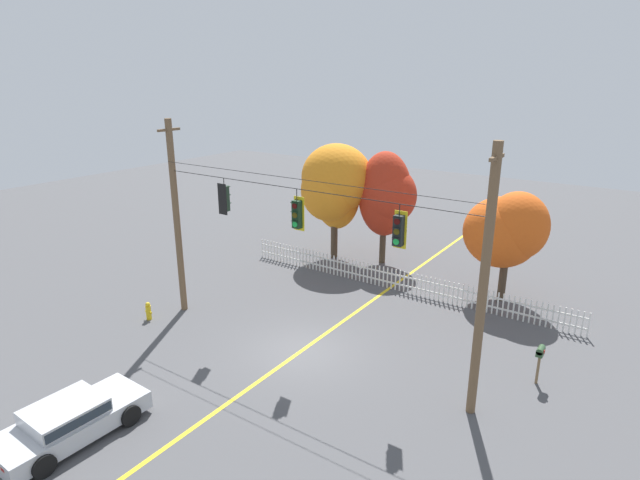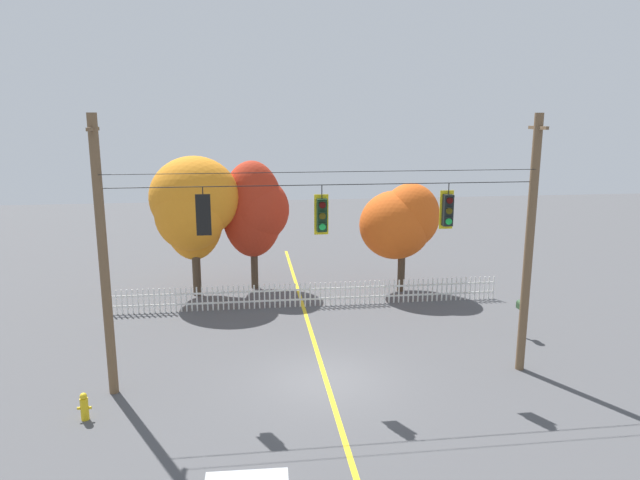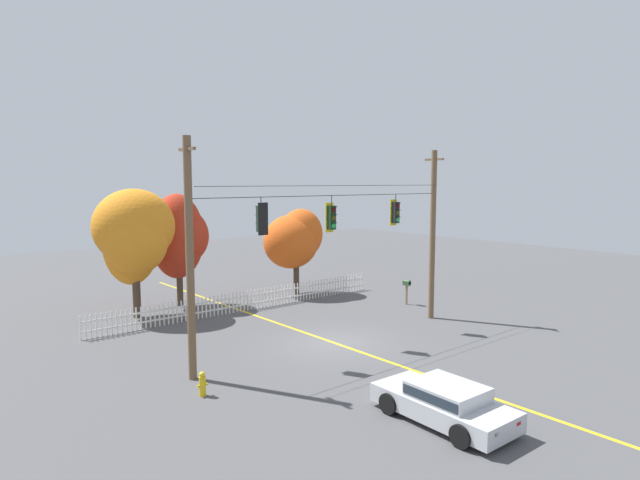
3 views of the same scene
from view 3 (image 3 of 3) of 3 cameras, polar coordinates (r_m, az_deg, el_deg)
ground at (r=23.27m, az=1.46°, el=-10.88°), size 80.00×80.00×0.00m
lane_centerline_stripe at (r=23.27m, az=1.46°, el=-10.87°), size 0.16×36.00×0.01m
signal_support_span at (r=22.39m, az=1.49°, el=-0.38°), size 13.37×1.10×8.38m
traffic_signal_northbound_primary at (r=20.07m, az=-6.27°, el=2.28°), size 0.43×0.38×1.41m
traffic_signal_southbound_primary at (r=22.21m, az=1.22°, el=2.41°), size 0.43×0.38×1.53m
traffic_signal_northbound_secondary at (r=24.96m, az=8.03°, el=2.93°), size 0.43×0.38×1.45m
white_picket_fence at (r=29.00m, az=-7.71°, el=-6.38°), size 17.06×0.06×1.08m
autumn_maple_near_fence at (r=28.28m, az=-19.23°, el=0.59°), size 4.08×3.74×6.51m
autumn_maple_mid at (r=30.17m, az=-14.82°, el=0.36°), size 3.25×2.78×6.21m
autumn_oak_far_east at (r=32.53m, az=-2.71°, el=0.12°), size 3.77×3.17×5.21m
parked_car at (r=16.32m, az=13.11°, el=-16.42°), size 2.05×4.22×1.15m
fire_hydrant at (r=18.15m, az=-12.43°, el=-14.74°), size 0.38×0.22×0.80m
roadside_mailbox at (r=30.36m, az=9.22°, el=-4.69°), size 0.25×0.44×1.40m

